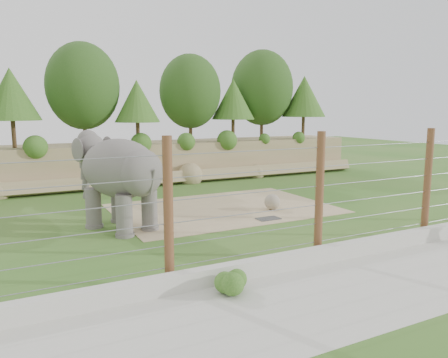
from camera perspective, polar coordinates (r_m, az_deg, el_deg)
name	(u,v)px	position (r m, az deg, el deg)	size (l,w,h in m)	color
ground	(246,224)	(18.03, 2.94, -5.92)	(90.00, 90.00, 0.00)	#2E651C
back_embankment	(157,120)	(29.26, -8.70, 7.59)	(30.00, 5.52, 8.77)	#8B7C50
dirt_patch	(224,208)	(20.81, -0.04, -3.84)	(10.00, 7.00, 0.02)	tan
drain_grate	(268,219)	(18.87, 5.80, -5.16)	(1.00, 0.60, 0.03)	#262628
elephant	(120,182)	(17.43, -13.40, -0.41)	(1.97, 4.60, 3.72)	#645E5A
stone_ball	(272,202)	(20.55, 6.31, -2.99)	(0.73, 0.73, 0.73)	gray
retaining_wall	(328,254)	(14.05, 13.42, -9.46)	(26.00, 0.35, 0.50)	beige
walkway	(377,284)	(12.79, 19.37, -12.78)	(26.00, 4.00, 0.01)	beige
barrier_fence	(319,195)	(13.98, 12.35, -2.09)	(20.26, 0.26, 4.00)	brown
walkway_shrub	(234,283)	(11.37, 1.27, -13.38)	(0.60, 0.60, 0.60)	#2C5D1A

